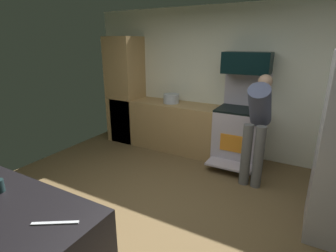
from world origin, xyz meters
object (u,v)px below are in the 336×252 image
(stock_pot, at_px, (171,98))
(oven_range, at_px, (239,134))
(person_cook, at_px, (257,122))
(microwave, at_px, (247,63))

(stock_pot, bearing_deg, oven_range, -0.55)
(oven_range, relative_size, person_cook, 0.97)
(oven_range, bearing_deg, stock_pot, 179.45)
(microwave, xyz_separation_m, stock_pot, (-1.32, -0.08, -0.69))
(oven_range, distance_m, microwave, 1.17)
(oven_range, height_order, microwave, microwave)
(microwave, bearing_deg, oven_range, -90.00)
(person_cook, height_order, stock_pot, person_cook)
(microwave, bearing_deg, person_cook, -60.76)
(oven_range, height_order, person_cook, person_cook)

